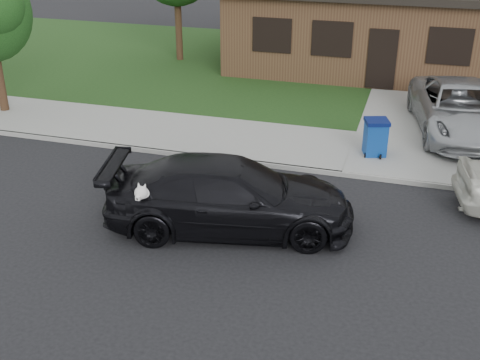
% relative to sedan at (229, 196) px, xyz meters
% --- Properties ---
extents(ground, '(120.00, 120.00, 0.00)m').
position_rel_sedan_xyz_m(ground, '(-1.80, -0.21, -0.76)').
color(ground, black).
rests_on(ground, ground).
extents(sidewalk, '(60.00, 3.00, 0.12)m').
position_rel_sedan_xyz_m(sidewalk, '(-1.80, 4.79, -0.70)').
color(sidewalk, gray).
rests_on(sidewalk, ground).
extents(curb, '(60.00, 0.12, 0.12)m').
position_rel_sedan_xyz_m(curb, '(-1.80, 3.29, -0.70)').
color(curb, gray).
rests_on(curb, ground).
extents(lawn, '(60.00, 13.00, 0.13)m').
position_rel_sedan_xyz_m(lawn, '(-1.80, 12.79, -0.69)').
color(lawn, '#193814').
rests_on(lawn, ground).
extents(driveway, '(4.50, 13.00, 0.14)m').
position_rel_sedan_xyz_m(driveway, '(4.20, 9.79, -0.69)').
color(driveway, gray).
rests_on(driveway, ground).
extents(sedan, '(5.55, 3.22, 1.51)m').
position_rel_sedan_xyz_m(sedan, '(0.00, 0.00, 0.00)').
color(sedan, black).
rests_on(sedan, ground).
extents(minivan, '(3.27, 5.57, 1.45)m').
position_rel_sedan_xyz_m(minivan, '(4.79, 6.99, 0.11)').
color(minivan, '#A7AAAE').
rests_on(minivan, driveway).
extents(recycling_bin, '(0.75, 0.75, 1.00)m').
position_rel_sedan_xyz_m(recycling_bin, '(2.60, 4.64, -0.13)').
color(recycling_bin, navy).
rests_on(recycling_bin, sidewalk).
extents(house, '(12.60, 8.60, 4.65)m').
position_rel_sedan_xyz_m(house, '(2.20, 14.79, 1.38)').
color(house, '#422B1C').
rests_on(house, ground).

